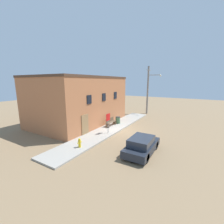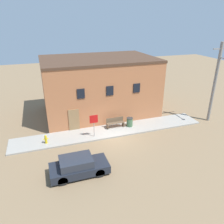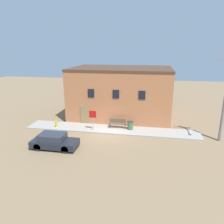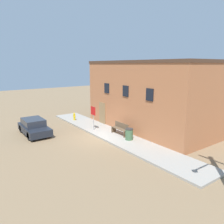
% 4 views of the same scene
% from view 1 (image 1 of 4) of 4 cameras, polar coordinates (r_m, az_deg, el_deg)
% --- Properties ---
extents(ground_plane, '(80.00, 80.00, 0.00)m').
position_cam_1_polar(ground_plane, '(17.14, 3.52, -7.05)').
color(ground_plane, '#846B4C').
extents(sidewalk, '(18.11, 2.53, 0.14)m').
position_cam_1_polar(sidewalk, '(17.70, -0.14, -6.18)').
color(sidewalk, '#9E998E').
rests_on(sidewalk, ground).
extents(brick_building, '(11.87, 7.83, 6.11)m').
position_cam_1_polar(brick_building, '(20.32, -12.26, 4.48)').
color(brick_building, '#B26B42').
rests_on(brick_building, ground).
extents(fire_hydrant, '(0.44, 0.21, 0.77)m').
position_cam_1_polar(fire_hydrant, '(12.80, -12.27, -11.39)').
color(fire_hydrant, gold).
rests_on(fire_hydrant, sidewalk).
extents(stop_sign, '(0.73, 0.06, 2.08)m').
position_cam_1_polar(stop_sign, '(15.47, -1.50, -2.88)').
color(stop_sign, gray).
rests_on(stop_sign, sidewalk).
extents(bench, '(1.71, 0.44, 0.97)m').
position_cam_1_polar(bench, '(18.25, -0.52, -3.81)').
color(bench, brown).
rests_on(bench, sidewalk).
extents(trash_bin, '(0.61, 0.61, 0.88)m').
position_cam_1_polar(trash_bin, '(19.33, 2.24, -3.08)').
color(trash_bin, '#426642').
rests_on(trash_bin, sidewalk).
extents(utility_pole, '(1.80, 2.27, 7.94)m').
position_cam_1_polar(utility_pole, '(26.14, 13.70, 8.51)').
color(utility_pole, gray).
rests_on(utility_pole, ground).
extents(parked_car, '(3.96, 1.76, 1.31)m').
position_cam_1_polar(parked_car, '(12.03, 11.27, -12.35)').
color(parked_car, black).
rests_on(parked_car, ground).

